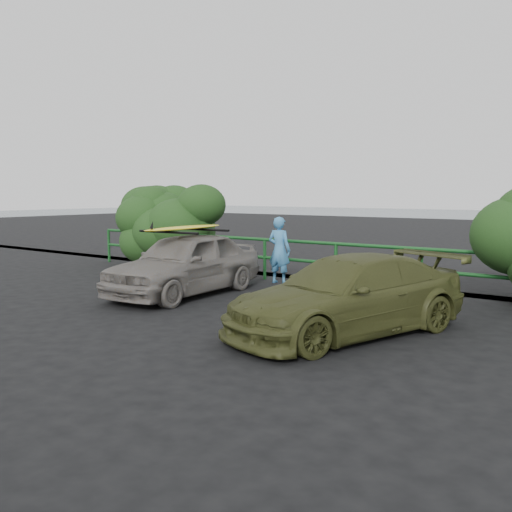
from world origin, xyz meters
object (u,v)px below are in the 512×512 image
Objects in this scene: guardrail at (299,262)px; sedan at (185,263)px; man at (279,250)px; surfboard at (184,228)px; olive_vehicle at (348,295)px.

guardrail is 2.96m from sedan.
sedan is 2.46× the size of man.
man is at bearing 69.16° from surfboard.
sedan is (-1.11, -2.74, 0.15)m from guardrail.
man is (-0.37, -0.28, 0.28)m from guardrail.
olive_vehicle is 5.01m from man.
surfboard is at bearing -112.03° from guardrail.
guardrail is 3.56× the size of sedan.
surfboard reaches higher than sedan.
sedan is at bearing -112.03° from guardrail.
guardrail is 8.78× the size of man.
guardrail is at bearing 63.89° from surfboard.
sedan is at bearing -173.98° from olive_vehicle.
surfboard reaches higher than guardrail.
sedan reaches higher than olive_vehicle.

